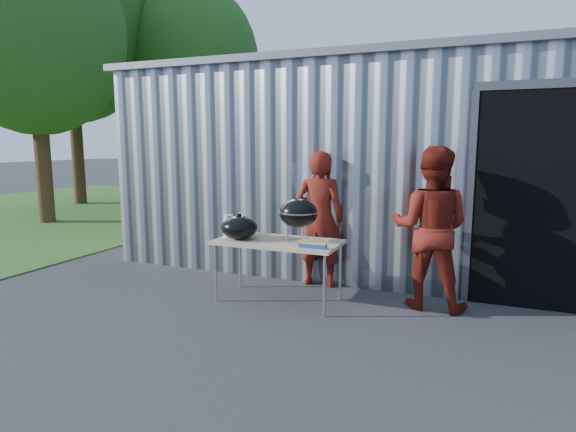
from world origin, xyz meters
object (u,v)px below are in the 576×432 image
at_px(person_cook, 320,219).
at_px(folding_table, 278,244).
at_px(kettle_grill, 298,207).
at_px(person_bystander, 431,228).

bearing_deg(person_cook, folding_table, 70.36).
xyz_separation_m(kettle_grill, person_bystander, (1.46, 0.44, -0.23)).
xyz_separation_m(folding_table, person_cook, (0.25, 0.82, 0.20)).
height_order(person_cook, person_bystander, person_bystander).
distance_m(person_cook, person_bystander, 1.50).
height_order(kettle_grill, person_cook, person_cook).
relative_size(kettle_grill, person_cook, 0.52).
height_order(folding_table, person_cook, person_cook).
distance_m(folding_table, person_bystander, 1.79).
relative_size(folding_table, person_cook, 0.83).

